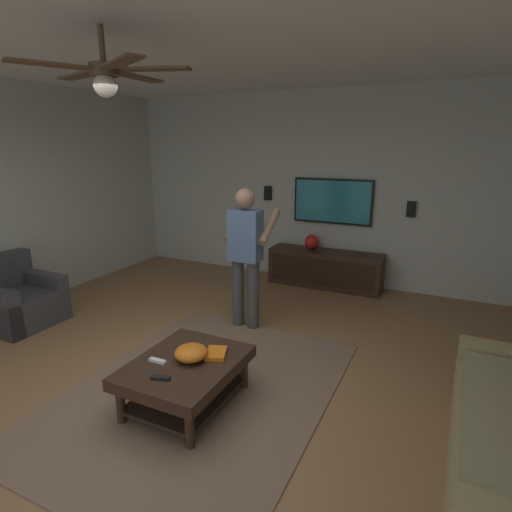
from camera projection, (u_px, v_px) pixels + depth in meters
name	position (u px, v px, depth m)	size (l,w,h in m)	color
ground_plane	(178.00, 392.00, 3.61)	(8.58, 8.58, 0.00)	olive
wall_back_tv	(313.00, 188.00, 6.38)	(0.10, 6.43, 2.89)	#B2B7AD
ceiling_slab	(157.00, 18.00, 2.84)	(7.35, 6.43, 0.10)	white
area_rug	(201.00, 391.00, 3.62)	(2.85, 2.14, 0.01)	#7A604C
armchair	(17.00, 301.00, 4.94)	(0.81, 0.82, 0.82)	#38383D
coffee_table	(186.00, 373.00, 3.37)	(1.00, 0.80, 0.40)	#332116
media_console	(325.00, 269.00, 6.26)	(0.45, 1.70, 0.55)	#332116
tv	(333.00, 201.00, 6.20)	(0.05, 1.20, 0.68)	black
person_standing	(246.00, 250.00, 4.70)	(0.54, 0.54, 1.64)	#3F3F3F
bowl	(191.00, 353.00, 3.35)	(0.27, 0.27, 0.12)	orange
remote_white	(158.00, 361.00, 3.33)	(0.15, 0.04, 0.02)	white
remote_black	(161.00, 378.00, 3.08)	(0.15, 0.04, 0.02)	black
book	(216.00, 353.00, 3.43)	(0.22, 0.16, 0.04)	orange
vase_round	(312.00, 242.00, 6.30)	(0.22, 0.22, 0.22)	red
wall_speaker_left	(411.00, 209.00, 5.76)	(0.06, 0.12, 0.22)	black
wall_speaker_right	(268.00, 193.00, 6.65)	(0.06, 0.12, 0.22)	black
ceiling_fan	(106.00, 74.00, 2.82)	(1.16, 1.18, 0.46)	#4C3828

